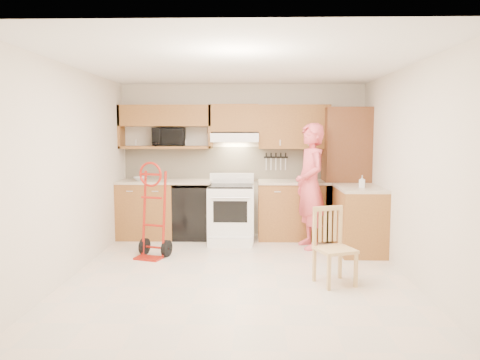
{
  "coord_description": "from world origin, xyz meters",
  "views": [
    {
      "loc": [
        0.15,
        -5.54,
        1.73
      ],
      "look_at": [
        0.0,
        0.5,
        1.1
      ],
      "focal_mm": 35.08,
      "sensor_mm": 36.0,
      "label": 1
    }
  ],
  "objects_px": {
    "person": "(310,186)",
    "dining_chair": "(335,247)",
    "range": "(231,208)",
    "hand_truck": "(151,215)",
    "microwave": "(169,137)"
  },
  "relations": [
    {
      "from": "person",
      "to": "dining_chair",
      "type": "height_order",
      "value": "person"
    },
    {
      "from": "range",
      "to": "hand_truck",
      "type": "relative_size",
      "value": 0.89
    },
    {
      "from": "range",
      "to": "dining_chair",
      "type": "relative_size",
      "value": 1.21
    },
    {
      "from": "range",
      "to": "dining_chair",
      "type": "xyz_separation_m",
      "value": [
        1.27,
        -2.04,
        -0.09
      ]
    },
    {
      "from": "range",
      "to": "person",
      "type": "bearing_deg",
      "value": -16.34
    },
    {
      "from": "microwave",
      "to": "hand_truck",
      "type": "bearing_deg",
      "value": -97.5
    },
    {
      "from": "person",
      "to": "hand_truck",
      "type": "height_order",
      "value": "person"
    },
    {
      "from": "range",
      "to": "hand_truck",
      "type": "height_order",
      "value": "hand_truck"
    },
    {
      "from": "range",
      "to": "dining_chair",
      "type": "height_order",
      "value": "range"
    },
    {
      "from": "hand_truck",
      "to": "dining_chair",
      "type": "bearing_deg",
      "value": -6.77
    },
    {
      "from": "microwave",
      "to": "hand_truck",
      "type": "height_order",
      "value": "microwave"
    },
    {
      "from": "person",
      "to": "dining_chair",
      "type": "relative_size",
      "value": 2.13
    },
    {
      "from": "microwave",
      "to": "dining_chair",
      "type": "height_order",
      "value": "microwave"
    },
    {
      "from": "range",
      "to": "dining_chair",
      "type": "distance_m",
      "value": 2.4
    },
    {
      "from": "hand_truck",
      "to": "range",
      "type": "bearing_deg",
      "value": 60.85
    }
  ]
}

